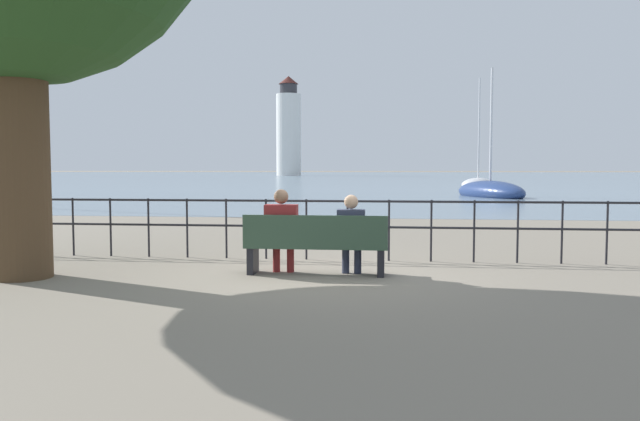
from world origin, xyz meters
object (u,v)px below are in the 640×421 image
object	(u,v)px
seated_person_left	(282,227)
sailboat_0	(490,192)
park_bench	(316,245)
sailboat_2	(478,184)
seated_person_right	(351,231)
sailboat_1	(0,199)
harbor_lighthouse	(289,130)

from	to	relation	value
seated_person_left	sailboat_0	bearing A→B (deg)	75.19
sailboat_0	park_bench	bearing A→B (deg)	-124.93
sailboat_0	sailboat_2	xyz separation A→B (m)	(1.80, 18.57, -0.00)
park_bench	sailboat_0	size ratio (longest dim) A/B	0.28
seated_person_right	sailboat_2	size ratio (longest dim) A/B	0.12
park_bench	sailboat_0	distance (m)	27.85
seated_person_left	park_bench	bearing A→B (deg)	-8.36
sailboat_0	sailboat_2	distance (m)	18.66
sailboat_1	sailboat_2	xyz separation A→B (m)	(23.62, 30.40, -0.02)
park_bench	seated_person_right	size ratio (longest dim) A/B	1.78
park_bench	sailboat_0	xyz separation A→B (m)	(6.61, 27.05, -0.16)
harbor_lighthouse	park_bench	bearing A→B (deg)	-80.30
seated_person_right	sailboat_1	distance (m)	21.85
seated_person_right	sailboat_2	world-z (taller)	sailboat_2
seated_person_right	harbor_lighthouse	xyz separation A→B (m)	(-24.04, 137.53, 10.25)
seated_person_left	harbor_lighthouse	bearing A→B (deg)	99.49
sailboat_1	sailboat_0	bearing A→B (deg)	27.71
park_bench	sailboat_1	world-z (taller)	sailboat_1
seated_person_left	sailboat_1	world-z (taller)	sailboat_1
seated_person_right	harbor_lighthouse	distance (m)	139.99
sailboat_0	harbor_lighthouse	bearing A→B (deg)	84.03
seated_person_left	sailboat_2	bearing A→B (deg)	78.91
park_bench	sailboat_2	size ratio (longest dim) A/B	0.22
seated_person_left	sailboat_2	distance (m)	46.42
park_bench	seated_person_left	distance (m)	0.59
seated_person_left	sailboat_1	size ratio (longest dim) A/B	0.12
sailboat_2	harbor_lighthouse	bearing A→B (deg)	131.72
park_bench	sailboat_2	xyz separation A→B (m)	(8.41, 45.63, -0.16)
park_bench	sailboat_2	world-z (taller)	sailboat_2
sailboat_0	harbor_lighthouse	xyz separation A→B (m)	(-30.12, 110.55, 10.62)
seated_person_left	sailboat_1	xyz separation A→B (m)	(-14.69, 15.15, -0.40)
harbor_lighthouse	seated_person_left	bearing A→B (deg)	-80.51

